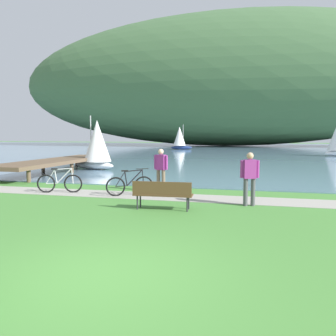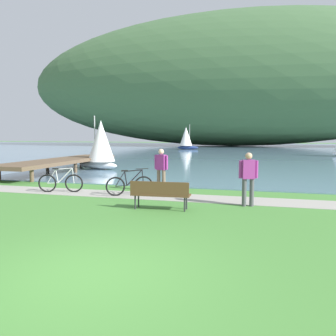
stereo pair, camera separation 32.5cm
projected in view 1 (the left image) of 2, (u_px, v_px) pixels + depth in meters
name	position (u px, v px, depth m)	size (l,w,h in m)	color
ground_plane	(99.00, 275.00, 5.53)	(200.00, 200.00, 0.00)	#478438
bay_water	(238.00, 149.00, 53.04)	(180.00, 80.00, 0.04)	#6B8EA8
distant_hillside	(224.00, 81.00, 68.98)	(88.34, 28.00, 26.18)	#42663D
shoreline_path	(185.00, 198.00, 12.36)	(60.00, 1.50, 0.01)	#A39E93
park_bench_near_camera	(163.00, 193.00, 10.32)	(1.82, 0.57, 0.88)	brown
bicycle_leaning_near_bench	(130.00, 185.00, 12.74)	(1.58, 0.90, 1.01)	black
bicycle_beside_path	(60.00, 183.00, 13.39)	(1.72, 0.53, 1.01)	black
person_at_shoreline	(161.00, 167.00, 13.58)	(0.59, 0.31, 1.71)	#72604C
person_on_the_grass	(250.00, 175.00, 10.86)	(0.59, 0.32, 1.71)	#4C4C51
sailboat_nearest_to_shore	(97.00, 144.00, 21.99)	(3.05, 2.06, 3.46)	white
sailboat_mid_bay	(180.00, 138.00, 52.68)	(3.33, 2.14, 3.81)	navy
pier_dock	(57.00, 161.00, 20.41)	(2.40, 10.00, 0.80)	brown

